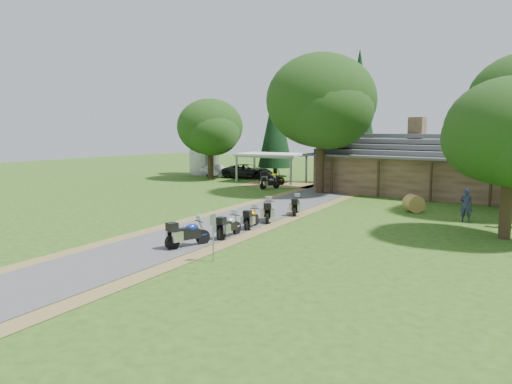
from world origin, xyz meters
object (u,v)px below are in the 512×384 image
Objects in this scene: hay_bale at (414,204)px; motorcycle_carport_b at (270,182)px; lodge at (449,164)px; carport at (272,168)px; motorcycle_carport_a at (272,177)px; car_dark_suv at (248,168)px; motorcycle_row_d at (268,210)px; silo at (204,144)px; motorcycle_row_c at (252,217)px; motorcycle_row_b at (229,225)px; car_white_sedan at (217,168)px; motorcycle_row_a at (188,232)px; motorcycle_row_e at (296,205)px.

motorcycle_carport_b is at bearing 162.46° from hay_bale.
lodge is at bearing -47.60° from motorcycle_carport_b.
motorcycle_carport_a is at bearing -62.72° from carport.
car_dark_suv is 24.68m from motorcycle_row_d.
silo is 31.81m from motorcycle_row_c.
lodge is 10.93× the size of motorcycle_row_d.
car_dark_suv reaches higher than hay_bale.
motorcycle_row_b reaches higher than hay_bale.
motorcycle_carport_b is at bearing -26.64° from silo.
lodge is at bearing 93.34° from hay_bale.
lodge is at bearing -3.81° from silo.
car_dark_suv is (6.81, -0.69, -2.38)m from silo.
car_white_sedan is 26.87m from motorcycle_row_d.
motorcycle_row_b is 13.50m from hay_bale.
lodge is 3.65× the size of car_dark_suv.
car_white_sedan is 27.30m from hay_bale.
motorcycle_carport_b is at bearing 40.23° from motorcycle_row_a.
car_dark_suv is at bearing 47.42° from motorcycle_row_a.
silo is at bearing 113.80° from motorcycle_carport_a.
car_dark_suv is 3.17× the size of motorcycle_row_b.
hay_bale is (5.54, 5.18, -0.07)m from motorcycle_row_e.
lodge is at bearing 5.13° from motorcycle_row_a.
motorcycle_row_b is 1.03× the size of motorcycle_row_e.
motorcycle_carport_a is (-10.07, 15.03, 0.06)m from motorcycle_row_d.
motorcycle_row_e is at bearing -148.51° from car_dark_suv.
motorcycle_row_c is at bearing -66.08° from carport.
motorcycle_row_c is at bearing -126.92° from motorcycle_carport_b.
carport reaches higher than motorcycle_row_c.
carport is at bearing 54.56° from motorcycle_carport_b.
car_white_sedan is at bearing 114.76° from motorcycle_carport_a.
motorcycle_row_a is (12.42, -24.65, -0.72)m from carport.
carport reaches higher than motorcycle_row_b.
motorcycle_row_a reaches higher than motorcycle_row_d.
lodge reaches higher than motorcycle_row_c.
lodge is 27.81m from silo.
car_dark_suv is 3.26× the size of motorcycle_row_e.
lodge is at bearing -42.98° from motorcycle_row_e.
motorcycle_row_d is at bearing -153.38° from car_dark_suv.
motorcycle_carport_a is (-15.15, -2.72, -1.72)m from lodge.
lodge is 9.91m from hay_bale.
motorcycle_row_e is at bearing -96.35° from motorcycle_carport_a.
motorcycle_row_b is 7.49m from motorcycle_row_e.
carport is at bearing -11.30° from silo.
silo is at bearing 157.79° from hay_bale.
carport is 3.70× the size of motorcycle_row_c.
motorcycle_carport_a is at bearing -169.81° from lodge.
motorcycle_row_a is 1.83× the size of hay_bale.
lodge is 22.80m from motorcycle_row_b.
motorcycle_row_a is at bearing -110.53° from motorcycle_carport_a.
lodge is at bearing -30.60° from motorcycle_row_c.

